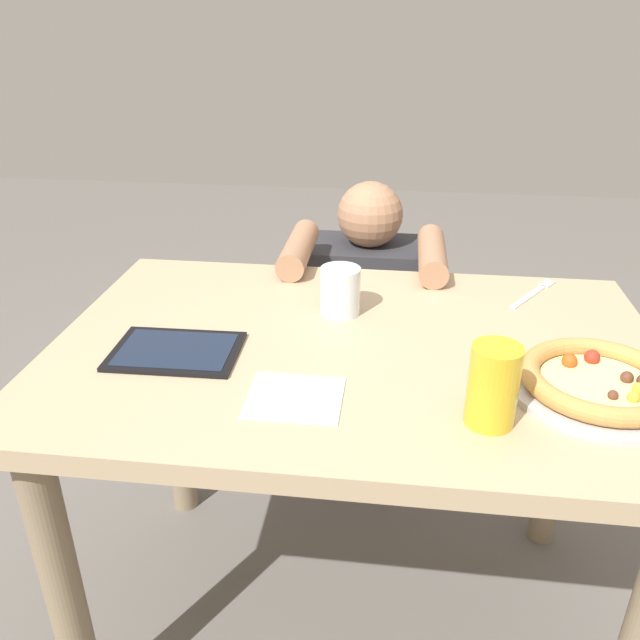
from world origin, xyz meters
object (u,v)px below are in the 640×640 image
object	(u,v)px
tablet	(176,351)
diner_seated	(365,341)
pizza_near	(599,383)
water_cup_clear	(340,291)
drink_cup_colored	(493,386)
fork	(534,293)

from	to	relation	value
tablet	diner_seated	size ratio (longest dim) A/B	0.27
pizza_near	diner_seated	world-z (taller)	diner_seated
water_cup_clear	diner_seated	bearing A→B (deg)	86.20
drink_cup_colored	fork	distance (m)	0.56
water_cup_clear	diner_seated	xyz separation A→B (m)	(0.03, 0.51, -0.39)
water_cup_clear	tablet	size ratio (longest dim) A/B	0.42
water_cup_clear	fork	size ratio (longest dim) A/B	0.58
tablet	diner_seated	distance (m)	0.87
drink_cup_colored	water_cup_clear	size ratio (longest dim) A/B	1.32
pizza_near	tablet	bearing A→B (deg)	176.57
drink_cup_colored	fork	world-z (taller)	drink_cup_colored
water_cup_clear	fork	xyz separation A→B (m)	(0.43, 0.16, -0.05)
drink_cup_colored	fork	bearing A→B (deg)	73.21
pizza_near	drink_cup_colored	world-z (taller)	drink_cup_colored
pizza_near	tablet	xyz separation A→B (m)	(-0.76, 0.05, -0.02)
water_cup_clear	fork	world-z (taller)	water_cup_clear
pizza_near	fork	world-z (taller)	pizza_near
drink_cup_colored	water_cup_clear	distance (m)	0.46
fork	tablet	bearing A→B (deg)	-152.69
fork	diner_seated	world-z (taller)	diner_seated
pizza_near	diner_seated	xyz separation A→B (m)	(-0.43, 0.77, -0.36)
pizza_near	diner_seated	bearing A→B (deg)	119.35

